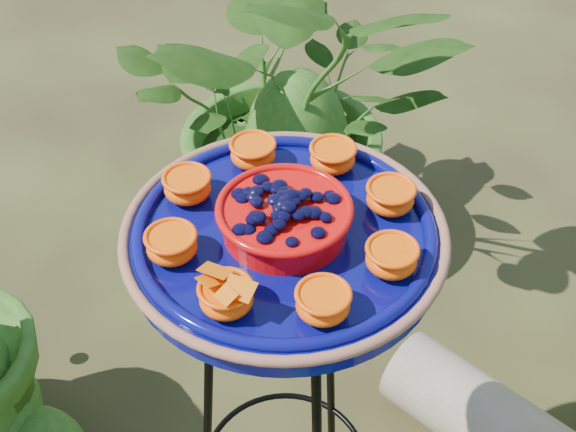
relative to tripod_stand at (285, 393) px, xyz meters
The scene contains 4 objects.
tripod_stand is the anchor object (origin of this frame).
feeder_dish 0.36m from the tripod_stand, 72.39° to the right, with size 0.47×0.47×0.10m.
driftwood_log 0.65m from the tripod_stand, 67.02° to the left, with size 0.17×0.17×0.52m, color tan.
shrub_back_left 0.90m from the tripod_stand, 132.74° to the left, with size 0.79×0.68×0.87m, color #244A13.
Camera 1 is at (0.60, -0.65, 1.59)m, focal length 50.00 mm.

